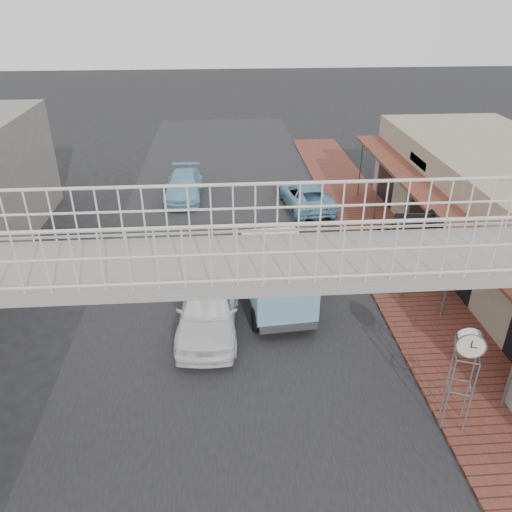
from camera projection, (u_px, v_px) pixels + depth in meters
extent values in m
plane|color=black|center=(234.00, 347.00, 15.24)|extent=(120.00, 120.00, 0.00)
cube|color=black|center=(234.00, 346.00, 15.24)|extent=(10.00, 60.00, 0.01)
cube|color=brown|center=(408.00, 286.00, 18.27)|extent=(3.00, 40.00, 0.10)
cube|color=brown|center=(443.00, 202.00, 17.88)|extent=(1.80, 18.00, 0.12)
cube|color=silver|center=(419.00, 161.00, 20.79)|extent=(0.08, 2.60, 0.90)
cube|color=#B21914|center=(496.00, 227.00, 15.08)|extent=(0.08, 2.20, 0.80)
cube|color=gray|center=(236.00, 264.00, 9.30)|extent=(14.00, 2.00, 0.24)
cube|color=beige|center=(233.00, 211.00, 9.82)|extent=(14.00, 0.08, 1.10)
cube|color=beige|center=(237.00, 257.00, 8.15)|extent=(14.00, 0.08, 1.10)
imported|color=white|center=(208.00, 307.00, 15.76)|extent=(2.11, 4.71, 1.57)
imported|color=black|center=(304.00, 248.00, 19.65)|extent=(1.60, 3.94, 1.27)
imported|color=#6EA6C0|center=(306.00, 195.00, 24.67)|extent=(2.57, 4.75, 1.27)
imported|color=#77B4CF|center=(184.00, 186.00, 25.83)|extent=(1.89, 4.43, 1.27)
cylinder|color=black|center=(244.00, 272.00, 18.44)|extent=(0.34, 0.81, 0.79)
cylinder|color=black|center=(290.00, 269.00, 18.69)|extent=(0.34, 0.81, 0.79)
cylinder|color=black|center=(257.00, 320.00, 15.78)|extent=(0.34, 0.81, 0.79)
cylinder|color=black|center=(311.00, 315.00, 16.03)|extent=(0.34, 0.81, 0.79)
cube|color=#71ACC4|center=(277.00, 274.00, 16.49)|extent=(2.23, 3.77, 1.53)
cube|color=#71ACC4|center=(266.00, 252.00, 18.44)|extent=(1.91, 1.17, 1.02)
cube|color=black|center=(278.00, 263.00, 16.30)|extent=(2.21, 3.10, 0.57)
cube|color=silver|center=(278.00, 253.00, 16.12)|extent=(2.25, 3.77, 0.07)
imported|color=black|center=(420.00, 267.00, 18.32)|extent=(2.06, 1.09, 1.03)
imported|color=black|center=(398.00, 233.00, 20.83)|extent=(1.89, 1.31, 1.11)
cylinder|color=#59595B|center=(447.00, 381.00, 12.24)|extent=(0.04, 0.04, 2.11)
cylinder|color=#59595B|center=(469.00, 385.00, 12.12)|extent=(0.04, 0.04, 2.11)
cylinder|color=#59595B|center=(448.00, 395.00, 11.82)|extent=(0.04, 0.04, 2.11)
cylinder|color=#59595B|center=(470.00, 399.00, 11.70)|extent=(0.04, 0.04, 2.11)
cylinder|color=silver|center=(470.00, 343.00, 11.30)|extent=(0.72, 0.46, 0.68)
cylinder|color=beige|center=(471.00, 347.00, 11.20)|extent=(0.57, 0.23, 0.60)
cylinder|color=beige|center=(470.00, 340.00, 11.41)|extent=(0.57, 0.23, 0.60)
cylinder|color=#59595B|center=(408.00, 257.00, 16.85)|extent=(0.11, 0.11, 3.11)
cube|color=black|center=(413.00, 227.00, 16.29)|extent=(1.29, 0.18, 0.96)
cone|color=black|center=(441.00, 227.00, 16.28)|extent=(0.75, 1.23, 1.18)
cube|color=white|center=(411.00, 229.00, 16.29)|extent=(0.85, 0.09, 0.64)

